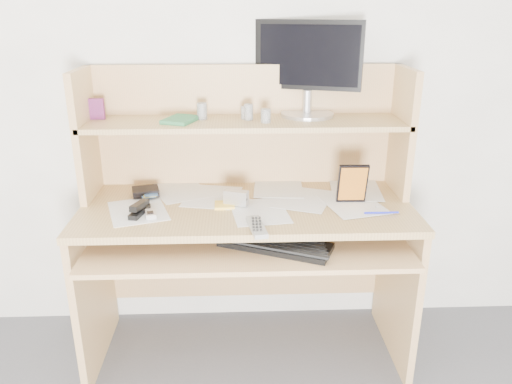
{
  "coord_description": "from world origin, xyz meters",
  "views": [
    {
      "loc": [
        -0.04,
        -0.48,
        1.55
      ],
      "look_at": [
        0.04,
        1.43,
        0.83
      ],
      "focal_mm": 35.0,
      "sensor_mm": 36.0,
      "label": 1
    }
  ],
  "objects_px": {
    "desk": "(246,210)",
    "monitor": "(308,66)",
    "keyboard": "(275,244)",
    "tv_remote": "(257,227)",
    "game_case": "(352,184)"
  },
  "relations": [
    {
      "from": "desk",
      "to": "monitor",
      "type": "relative_size",
      "value": 3.07
    },
    {
      "from": "keyboard",
      "to": "tv_remote",
      "type": "bearing_deg",
      "value": -120.09
    },
    {
      "from": "game_case",
      "to": "monitor",
      "type": "distance_m",
      "value": 0.55
    },
    {
      "from": "desk",
      "to": "keyboard",
      "type": "xyz_separation_m",
      "value": [
        0.11,
        -0.29,
        -0.03
      ]
    },
    {
      "from": "keyboard",
      "to": "game_case",
      "type": "distance_m",
      "value": 0.43
    },
    {
      "from": "keyboard",
      "to": "desk",
      "type": "bearing_deg",
      "value": 134.3
    },
    {
      "from": "tv_remote",
      "to": "desk",
      "type": "bearing_deg",
      "value": 86.17
    },
    {
      "from": "desk",
      "to": "tv_remote",
      "type": "distance_m",
      "value": 0.35
    },
    {
      "from": "game_case",
      "to": "monitor",
      "type": "height_order",
      "value": "monitor"
    },
    {
      "from": "tv_remote",
      "to": "game_case",
      "type": "xyz_separation_m",
      "value": [
        0.41,
        0.25,
        0.08
      ]
    },
    {
      "from": "keyboard",
      "to": "monitor",
      "type": "height_order",
      "value": "monitor"
    },
    {
      "from": "tv_remote",
      "to": "monitor",
      "type": "distance_m",
      "value": 0.78
    },
    {
      "from": "desk",
      "to": "monitor",
      "type": "xyz_separation_m",
      "value": [
        0.28,
        0.17,
        0.6
      ]
    },
    {
      "from": "keyboard",
      "to": "monitor",
      "type": "relative_size",
      "value": 1.02
    },
    {
      "from": "keyboard",
      "to": "tv_remote",
      "type": "height_order",
      "value": "tv_remote"
    }
  ]
}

